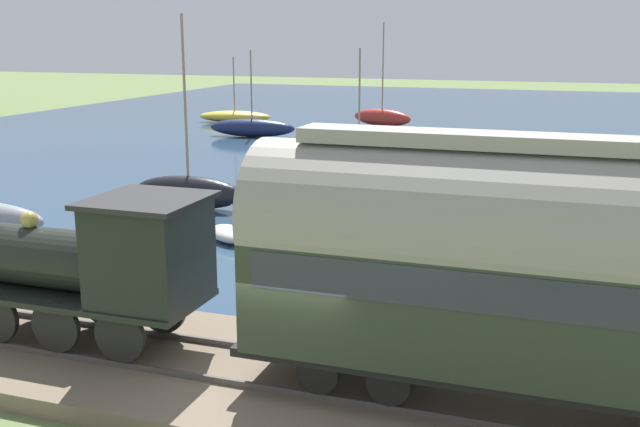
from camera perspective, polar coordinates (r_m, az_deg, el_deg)
The scene contains 12 objects.
ground_plane at distance 14.05m, azimuth -2.17°, elevation -14.25°, with size 200.00×200.00×0.00m, color #607542.
harbor_water at distance 55.24m, azimuth 14.24°, elevation 6.28°, with size 80.00×80.00×0.01m.
rail_embankment at distance 14.31m, azimuth -1.56°, elevation -12.89°, with size 4.74×56.00×0.47m.
steam_locomotive at distance 15.54m, azimuth -16.83°, elevation -3.38°, with size 2.14×5.88×3.28m.
passenger_coach at distance 12.53m, azimuth 16.42°, elevation -3.79°, with size 2.55×10.04×4.55m.
sailboat_teal at distance 41.23m, azimuth 2.98°, elevation 5.04°, with size 3.12×5.08×5.84m.
sailboat_black at distance 29.15m, azimuth -9.97°, elevation 1.68°, with size 1.13×4.53×7.27m.
sailboat_red at distance 55.28m, azimuth 4.75°, elevation 7.33°, with size 2.53×4.92×7.38m.
sailboat_yellow at distance 57.87m, azimuth -6.51°, elevation 7.37°, with size 2.74×5.78×4.91m.
sailboat_navy at distance 49.42m, azimuth -5.19°, elevation 6.53°, with size 2.02×5.87×5.57m.
rowboat_mid_harbor at distance 25.37m, azimuth 20.44°, elevation -1.91°, with size 1.31×2.41×0.33m.
rowboat_near_shore at distance 24.36m, azimuth -6.86°, elevation -1.56°, with size 2.07×2.29×0.49m.
Camera 1 is at (-11.58, -4.53, 6.53)m, focal length 42.00 mm.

